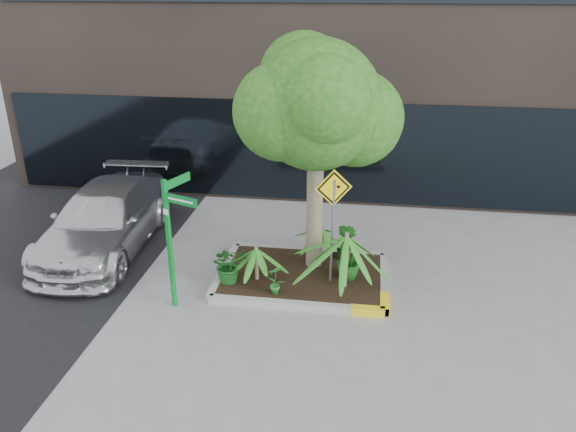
# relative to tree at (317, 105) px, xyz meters

# --- Properties ---
(ground) EXTENTS (80.00, 80.00, 0.00)m
(ground) POSITION_rel_tree_xyz_m (-0.37, -0.72, -3.41)
(ground) COLOR gray
(ground) RESTS_ON ground
(planter) EXTENTS (3.35, 2.36, 0.15)m
(planter) POSITION_rel_tree_xyz_m (-0.14, -0.45, -3.30)
(planter) COLOR #9E9E99
(planter) RESTS_ON ground
(tree) EXTENTS (3.11, 2.76, 4.66)m
(tree) POSITION_rel_tree_xyz_m (0.00, 0.00, 0.00)
(tree) COLOR gray
(tree) RESTS_ON ground
(palm_front) EXTENTS (1.25, 1.25, 1.38)m
(palm_front) POSITION_rel_tree_xyz_m (0.68, -0.81, -2.22)
(palm_front) COLOR gray
(palm_front) RESTS_ON ground
(palm_left) EXTENTS (0.77, 0.77, 0.86)m
(palm_left) POSITION_rel_tree_xyz_m (-1.02, -0.78, -2.61)
(palm_left) COLOR gray
(palm_left) RESTS_ON ground
(palm_back) EXTENTS (0.80, 0.80, 0.88)m
(palm_back) POSITION_rel_tree_xyz_m (0.15, 0.27, -2.60)
(palm_back) COLOR gray
(palm_back) RESTS_ON ground
(parked_car) EXTENTS (2.13, 4.76, 1.36)m
(parked_car) POSITION_rel_tree_xyz_m (-4.62, 0.38, -2.73)
(parked_car) COLOR silver
(parked_car) RESTS_ON ground
(shrub_a) EXTENTS (0.92, 0.92, 0.74)m
(shrub_a) POSITION_rel_tree_xyz_m (-1.52, -0.96, -2.88)
(shrub_a) COLOR #164F1A
(shrub_a) RESTS_ON planter
(shrub_b) EXTENTS (0.64, 0.64, 0.81)m
(shrub_b) POSITION_rel_tree_xyz_m (0.72, -0.49, -2.85)
(shrub_b) COLOR #1E601C
(shrub_b) RESTS_ON planter
(shrub_c) EXTENTS (0.43, 0.43, 0.59)m
(shrub_c) POSITION_rel_tree_xyz_m (-0.57, -1.27, -2.96)
(shrub_c) COLOR #247625
(shrub_c) RESTS_ON planter
(shrub_d) EXTENTS (0.64, 0.64, 0.83)m
(shrub_d) POSITION_rel_tree_xyz_m (0.63, 0.32, -2.84)
(shrub_d) COLOR #1C5C1A
(shrub_d) RESTS_ON planter
(street_sign_post) EXTENTS (0.68, 0.88, 2.44)m
(street_sign_post) POSITION_rel_tree_xyz_m (-2.31, -1.69, -1.90)
(street_sign_post) COLOR #0C8A2E
(street_sign_post) RESTS_ON ground
(cattle_sign) EXTENTS (0.66, 0.28, 2.27)m
(cattle_sign) POSITION_rel_tree_xyz_m (0.40, -0.68, -1.72)
(cattle_sign) COLOR slate
(cattle_sign) RESTS_ON ground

